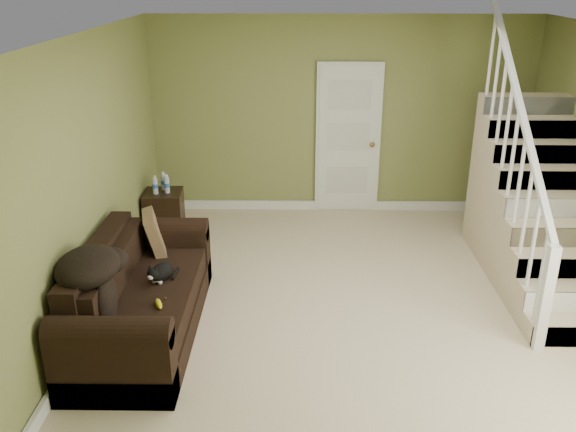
{
  "coord_description": "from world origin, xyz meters",
  "views": [
    {
      "loc": [
        -0.58,
        -5.2,
        3.11
      ],
      "look_at": [
        -0.66,
        0.31,
        0.87
      ],
      "focal_mm": 38.0,
      "sensor_mm": 36.0,
      "label": 1
    }
  ],
  "objects_px": {
    "sofa": "(138,300)",
    "banana": "(159,304)",
    "cat": "(161,272)",
    "side_table": "(164,212)"
  },
  "relations": [
    {
      "from": "banana",
      "to": "cat",
      "type": "bearing_deg",
      "value": 76.96
    },
    {
      "from": "sofa",
      "to": "banana",
      "type": "relative_size",
      "value": 12.57
    },
    {
      "from": "side_table",
      "to": "sofa",
      "type": "bearing_deg",
      "value": -84.39
    },
    {
      "from": "sofa",
      "to": "cat",
      "type": "xyz_separation_m",
      "value": [
        0.2,
        0.13,
        0.22
      ]
    },
    {
      "from": "sofa",
      "to": "cat",
      "type": "bearing_deg",
      "value": 32.62
    },
    {
      "from": "side_table",
      "to": "cat",
      "type": "bearing_deg",
      "value": -78.69
    },
    {
      "from": "side_table",
      "to": "banana",
      "type": "relative_size",
      "value": 4.5
    },
    {
      "from": "cat",
      "to": "sofa",
      "type": "bearing_deg",
      "value": -129.08
    },
    {
      "from": "cat",
      "to": "banana",
      "type": "bearing_deg",
      "value": -63.02
    },
    {
      "from": "sofa",
      "to": "cat",
      "type": "height_order",
      "value": "sofa"
    }
  ]
}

